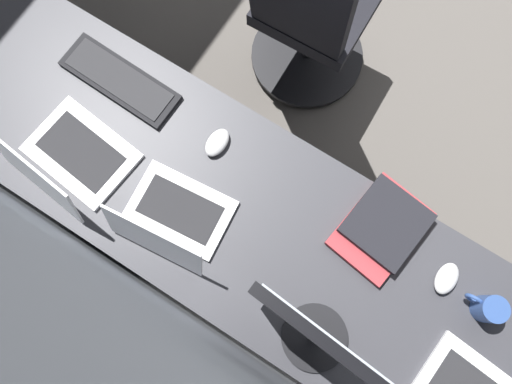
% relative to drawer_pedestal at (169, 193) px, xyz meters
% --- Properties ---
extents(desk, '(2.32, 0.65, 0.73)m').
position_rel_drawer_pedestal_xyz_m(desk, '(-0.37, -0.03, 0.32)').
color(desk, '#38383D').
rests_on(desk, ground).
extents(drawer_pedestal, '(0.40, 0.51, 0.69)m').
position_rel_drawer_pedestal_xyz_m(drawer_pedestal, '(0.00, 0.00, 0.00)').
color(drawer_pedestal, '#38383D').
rests_on(drawer_pedestal, ground).
extents(monitor_primary, '(0.46, 0.20, 0.42)m').
position_rel_drawer_pedestal_xyz_m(monitor_primary, '(-0.73, 0.16, 0.62)').
color(monitor_primary, black).
rests_on(monitor_primary, desk).
extents(laptop_leftmost, '(0.34, 0.29, 0.21)m').
position_rel_drawer_pedestal_xyz_m(laptop_leftmost, '(-0.18, 0.11, 0.43)').
color(laptop_leftmost, white).
rests_on(laptop_leftmost, desk).
extents(laptop_left, '(0.36, 0.32, 0.24)m').
position_rel_drawer_pedestal_xyz_m(laptop_left, '(0.21, 0.13, 0.44)').
color(laptop_left, white).
rests_on(laptop_left, desk).
extents(keyboard_main, '(0.42, 0.15, 0.02)m').
position_rel_drawer_pedestal_xyz_m(keyboard_main, '(0.25, -0.20, 0.39)').
color(keyboard_main, black).
rests_on(keyboard_main, desk).
extents(mouse_main, '(0.06, 0.10, 0.03)m').
position_rel_drawer_pedestal_xyz_m(mouse_main, '(-0.15, -0.19, 0.40)').
color(mouse_main, silver).
rests_on(mouse_main, desk).
extents(mouse_spare, '(0.06, 0.10, 0.03)m').
position_rel_drawer_pedestal_xyz_m(mouse_spare, '(-0.98, -0.20, 0.40)').
color(mouse_spare, silver).
rests_on(mouse_spare, desk).
extents(book_stack_near, '(0.25, 0.32, 0.04)m').
position_rel_drawer_pedestal_xyz_m(book_stack_near, '(-0.74, -0.23, 0.40)').
color(book_stack_near, '#B2383D').
rests_on(book_stack_near, desk).
extents(coffee_mug, '(0.12, 0.08, 0.09)m').
position_rel_drawer_pedestal_xyz_m(coffee_mug, '(-1.12, -0.18, 0.43)').
color(coffee_mug, '#335193').
rests_on(coffee_mug, desk).
extents(office_chair, '(0.56, 0.56, 0.97)m').
position_rel_drawer_pedestal_xyz_m(office_chair, '(-0.10, -0.91, 0.11)').
color(office_chair, black).
rests_on(office_chair, ground).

